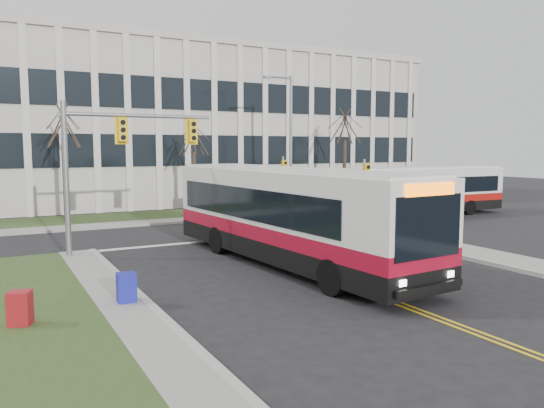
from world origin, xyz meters
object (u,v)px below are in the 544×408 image
(directory_sign, at_px, (205,197))
(newspaper_box_blue, at_px, (127,290))
(streetlight, at_px, (289,136))
(bus_main, at_px, (289,218))
(newspaper_box_red, at_px, (20,310))
(bus_cross, at_px, (424,192))

(directory_sign, relative_size, newspaper_box_blue, 2.11)
(streetlight, distance_m, bus_main, 16.63)
(directory_sign, bearing_deg, newspaper_box_blue, -117.50)
(newspaper_box_blue, distance_m, newspaper_box_red, 2.78)
(newspaper_box_red, bearing_deg, directory_sign, 78.91)
(newspaper_box_red, bearing_deg, streetlight, 66.34)
(bus_main, relative_size, newspaper_box_red, 13.99)
(bus_main, bearing_deg, newspaper_box_red, -165.39)
(bus_cross, bearing_deg, streetlight, -126.94)
(directory_sign, distance_m, newspaper_box_blue, 20.15)
(bus_main, height_order, newspaper_box_blue, bus_main)
(bus_cross, distance_m, newspaper_box_red, 27.08)
(newspaper_box_blue, relative_size, newspaper_box_red, 1.00)
(streetlight, xyz_separation_m, newspaper_box_red, (-17.53, -17.21, -4.72))
(directory_sign, xyz_separation_m, bus_main, (-2.64, -15.37, 0.60))
(bus_cross, bearing_deg, directory_sign, -116.92)
(newspaper_box_blue, xyz_separation_m, newspaper_box_red, (-2.70, -0.65, 0.00))
(bus_main, distance_m, newspaper_box_blue, 7.23)
(directory_sign, relative_size, bus_cross, 0.17)
(directory_sign, distance_m, newspaper_box_red, 22.07)
(directory_sign, distance_m, bus_main, 15.61)
(bus_main, distance_m, bus_cross, 17.30)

